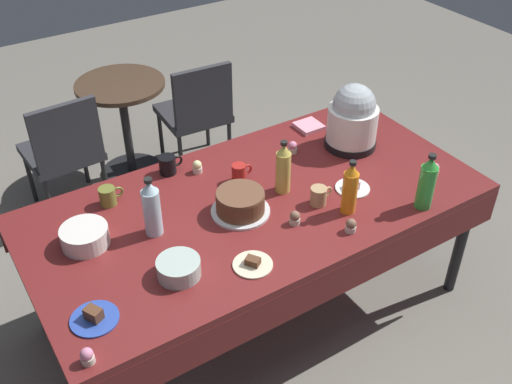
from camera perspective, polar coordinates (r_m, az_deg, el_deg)
The scene contains 27 objects.
ground at distance 3.39m, azimuth 0.00°, elevation -10.93°, with size 9.00×9.00×0.00m, color slate.
potluck_table at distance 2.92m, azimuth 0.00°, elevation -1.76°, with size 2.20×1.10×0.75m.
frosted_layer_cake at distance 2.78m, azimuth -1.50°, elevation -1.05°, with size 0.28×0.28×0.11m.
slow_cooker at distance 3.25m, azimuth 9.20°, elevation 6.95°, with size 0.28×0.28×0.36m.
glass_salad_bowl at distance 2.49m, azimuth -7.38°, elevation -7.20°, with size 0.18×0.18×0.08m, color #B2C6BC.
ceramic_snack_bowl at distance 2.72m, azimuth -15.99°, elevation -4.09°, with size 0.21×0.21×0.09m, color silver.
dessert_plate_cobalt at distance 2.40m, azimuth -15.16°, elevation -11.43°, with size 0.19×0.19×0.06m.
dessert_plate_white at distance 2.99m, azimuth 9.19°, elevation 0.49°, with size 0.17×0.17×0.05m.
dessert_plate_cream at distance 2.53m, azimuth -0.31°, elevation -6.85°, with size 0.17×0.17×0.04m.
cupcake_rose at distance 3.08m, azimuth -5.62°, elevation 2.40°, with size 0.05×0.05×0.07m.
cupcake_mint at distance 2.26m, azimuth -15.79°, elevation -14.83°, with size 0.05×0.05×0.07m.
cupcake_lemon at distance 3.23m, azimuth 3.50°, elevation 4.27°, with size 0.05×0.05×0.07m.
cupcake_vanilla at distance 3.18m, azimuth 16.63°, elevation 2.07°, with size 0.05×0.05×0.07m.
cupcake_cocoa at distance 2.73m, azimuth 3.72°, elevation -2.48°, with size 0.05×0.05×0.07m.
cupcake_berry at distance 2.72m, azimuth 9.02°, elevation -3.20°, with size 0.05×0.05×0.07m.
soda_bottle_water at distance 2.65m, azimuth -9.91°, elevation -1.54°, with size 0.08×0.08×0.30m.
soda_bottle_orange_juice at distance 2.78m, azimuth 8.94°, elevation 0.33°, with size 0.07×0.07×0.28m.
soda_bottle_ginger_ale at distance 2.88m, azimuth 2.64°, elevation 2.24°, with size 0.07×0.07×0.28m.
soda_bottle_lime_soda at distance 2.88m, azimuth 15.97°, elevation 0.83°, with size 0.08×0.08×0.29m.
coffee_mug_black at distance 3.08m, azimuth -8.38°, elevation 2.59°, with size 0.13×0.09×0.10m.
coffee_mug_olive at distance 2.92m, azimuth -13.90°, elevation -0.37°, with size 0.12×0.08×0.09m.
coffee_mug_red at distance 2.99m, azimuth -1.58°, elevation 1.83°, with size 0.11×0.07×0.10m.
coffee_mug_tan at distance 2.86m, azimuth 6.02°, elevation -0.35°, with size 0.12×0.08×0.09m.
paper_napkin_stack at distance 3.47m, azimuth 5.05°, elevation 6.27°, with size 0.14×0.14×0.02m, color pink.
maroon_chair_left at distance 3.94m, azimuth -17.85°, elevation 3.98°, with size 0.46×0.46×0.85m.
maroon_chair_right at distance 4.21m, azimuth -5.67°, elevation 7.84°, with size 0.47×0.47×0.85m.
round_cafe_table at distance 4.24m, azimuth -12.47°, elevation 7.46°, with size 0.60×0.60×0.72m.
Camera 1 is at (-1.23, -1.94, 2.50)m, focal length 41.99 mm.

